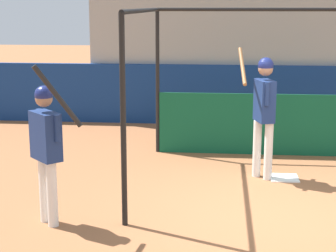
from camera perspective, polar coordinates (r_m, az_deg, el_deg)
name	(u,v)px	position (r m, az deg, el deg)	size (l,w,h in m)	color
ground_plane	(281,216)	(7.47, 11.39, -8.98)	(60.00, 60.00, 0.00)	#935B38
outfield_wall	(257,96)	(12.72, 9.07, 3.07)	(24.00, 0.12, 1.35)	navy
bleacher_section	(255,52)	(14.27, 8.80, 7.45)	(7.60, 3.20, 3.03)	#9E9E99
batting_cage	(277,100)	(9.57, 11.00, 2.61)	(4.24, 3.62, 2.62)	black
home_plate	(284,178)	(9.03, 11.72, -5.18)	(0.44, 0.44, 0.02)	white
player_batter	(264,105)	(8.73, 9.69, 2.09)	(0.57, 0.79, 2.01)	white
player_waiting	(46,142)	(6.93, -12.25, -1.61)	(0.75, 0.62, 2.02)	white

